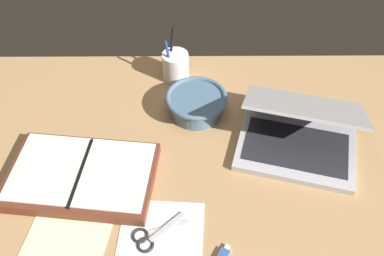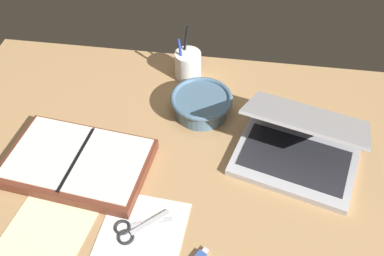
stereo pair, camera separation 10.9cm
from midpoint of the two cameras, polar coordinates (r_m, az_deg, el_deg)
desk_top at (r=108.73cm, az=-3.32°, el=-7.35°), size 140.00×100.00×2.00cm
laptop at (r=113.30cm, az=11.21°, el=-0.97°), size 36.10×33.20×16.51cm
bowl at (r=120.81cm, az=-2.22°, el=3.21°), size 17.56×17.56×6.42cm
pen_cup at (r=132.18cm, az=-4.80°, el=8.16°), size 8.04×8.04×16.74cm
planner at (r=111.63cm, az=-17.41°, el=-6.10°), size 38.14×26.95×3.53cm
scissors at (r=100.13cm, az=-9.18°, el=-14.33°), size 13.10×10.26×0.80cm
paper_sheet_front at (r=98.07cm, az=-8.08°, el=-16.69°), size 20.85×29.04×0.16cm
paper_sheet_beside_planner at (r=105.34cm, az=-19.21°, el=-13.17°), size 22.44×29.59×0.16cm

